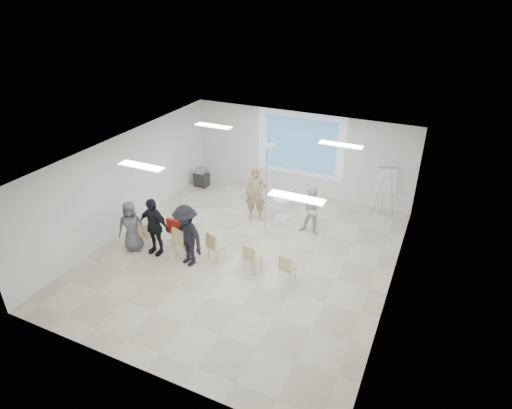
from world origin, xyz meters
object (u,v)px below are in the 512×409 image
at_px(flipchart_easel, 386,180).
at_px(pedestal_table, 282,207).
at_px(chair_left_mid, 178,230).
at_px(laptop, 184,240).
at_px(chair_far_left, 145,233).
at_px(audience_mid, 186,232).
at_px(chair_center, 214,244).
at_px(audience_left, 153,222).
at_px(audience_outer, 131,224).
at_px(chair_left_inner, 182,240).
at_px(chair_right_far, 287,266).
at_px(player_right, 312,209).
at_px(av_cart, 202,178).
at_px(chair_right_inner, 251,257).
at_px(player_left, 256,190).

bearing_deg(flipchart_easel, pedestal_table, -171.89).
relative_size(chair_left_mid, laptop, 2.55).
relative_size(chair_far_left, audience_mid, 0.40).
height_order(chair_far_left, laptop, chair_far_left).
bearing_deg(chair_center, audience_mid, -123.56).
bearing_deg(audience_left, audience_outer, -165.77).
distance_m(chair_left_inner, chair_right_far, 3.06).
bearing_deg(audience_outer, flipchart_easel, 8.62).
bearing_deg(player_right, flipchart_easel, 49.42).
xyz_separation_m(pedestal_table, laptop, (-1.69, -3.16, 0.09)).
height_order(laptop, audience_left, audience_left).
height_order(chair_far_left, av_cart, chair_far_left).
bearing_deg(chair_center, pedestal_table, 94.13).
bearing_deg(pedestal_table, audience_outer, -132.73).
xyz_separation_m(chair_left_inner, chair_right_far, (3.05, 0.21, -0.10)).
relative_size(audience_mid, audience_outer, 1.19).
bearing_deg(chair_center, player_right, 71.34).
bearing_deg(chair_center, chair_right_inner, 15.30).
relative_size(chair_left_mid, audience_outer, 0.53).
xyz_separation_m(audience_left, flipchart_easel, (5.47, 4.93, 0.29)).
xyz_separation_m(chair_center, audience_mid, (-0.59, -0.44, 0.50)).
xyz_separation_m(chair_left_mid, laptop, (0.46, -0.36, -0.02)).
distance_m(player_left, chair_left_mid, 2.81).
relative_size(player_left, flipchart_easel, 1.20).
distance_m(chair_left_mid, flipchart_easel, 6.74).
xyz_separation_m(audience_mid, av_cart, (-2.27, 4.44, -0.67)).
bearing_deg(chair_right_inner, flipchart_easel, 73.73).
distance_m(chair_left_inner, audience_mid, 0.57).
height_order(audience_mid, av_cart, audience_mid).
height_order(player_right, av_cart, player_right).
distance_m(chair_left_mid, av_cart, 4.09).
bearing_deg(pedestal_table, player_right, -23.21).
bearing_deg(av_cart, laptop, -63.24).
bearing_deg(audience_mid, chair_far_left, -168.06).
distance_m(chair_center, av_cart, 4.92).
bearing_deg(player_right, pedestal_table, 157.06).
bearing_deg(chair_left_inner, flipchart_easel, 58.97).
bearing_deg(chair_far_left, player_right, 27.08).
height_order(chair_far_left, chair_right_inner, chair_right_inner).
bearing_deg(audience_left, av_cart, 107.49).
relative_size(chair_left_mid, chair_right_far, 1.13).
height_order(pedestal_table, chair_left_inner, chair_left_inner).
xyz_separation_m(audience_left, audience_mid, (1.14, -0.08, 0.03)).
height_order(player_right, flipchart_easel, flipchart_easel).
bearing_deg(laptop, audience_mid, 147.92).
height_order(player_left, audience_left, player_left).
xyz_separation_m(player_left, audience_mid, (-0.64, -3.03, -0.02)).
bearing_deg(audience_outer, pedestal_table, 16.43).
height_order(player_right, laptop, player_right).
distance_m(pedestal_table, flipchart_easel, 3.42).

